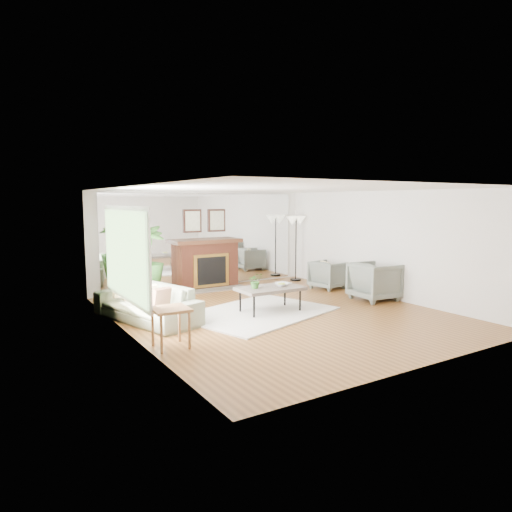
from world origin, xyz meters
TOP-DOWN VIEW (x-y plane):
  - ground at (0.00, 0.00)m, footprint 7.00×7.00m
  - wall_left at (-2.99, 0.00)m, footprint 0.02×7.00m
  - wall_right at (2.99, 0.00)m, footprint 0.02×7.00m
  - wall_back at (0.00, 3.49)m, footprint 6.00×0.02m
  - mirror_panel at (0.00, 3.47)m, footprint 5.40×0.04m
  - window_panel at (-2.96, 0.40)m, footprint 0.04×2.40m
  - fireplace at (0.00, 3.26)m, footprint 1.85×0.83m
  - area_rug at (-0.37, 0.23)m, footprint 3.40×2.85m
  - coffee_table at (-0.10, 0.17)m, footprint 1.33×0.79m
  - sofa at (-2.45, 0.88)m, footprint 1.52×2.49m
  - armchair_back at (2.60, 1.53)m, footprint 0.92×0.90m
  - armchair_front at (2.60, -0.10)m, footprint 1.02×0.99m
  - side_table at (-2.65, -0.88)m, footprint 0.57×0.57m
  - potted_ficus at (-2.00, 2.35)m, footprint 0.92×0.92m
  - floor_lamp at (2.60, 2.94)m, footprint 0.60×0.33m
  - tabletop_plant at (-0.43, 0.22)m, footprint 0.34×0.32m
  - fruit_bowl at (0.14, 0.12)m, footprint 0.26×0.26m
  - book at (0.25, 0.35)m, footprint 0.24×0.31m

SIDE VIEW (x-z plane):
  - ground at x=0.00m, z-range 0.00..0.00m
  - area_rug at x=-0.37m, z-range 0.00..0.03m
  - sofa at x=-2.45m, z-range 0.00..0.68m
  - armchair_back at x=2.60m, z-range 0.00..0.72m
  - armchair_front at x=2.60m, z-range 0.00..0.87m
  - coffee_table at x=-0.10m, z-range 0.22..0.74m
  - side_table at x=-2.65m, z-range 0.21..0.84m
  - book at x=0.25m, z-range 0.53..0.55m
  - fruit_bowl at x=0.14m, z-range 0.53..0.58m
  - fireplace at x=0.00m, z-range -0.37..1.68m
  - tabletop_plant at x=-0.43m, z-range 0.53..0.84m
  - potted_ficus at x=-2.00m, z-range 0.06..1.86m
  - wall_left at x=-2.99m, z-range 0.00..2.50m
  - wall_right at x=2.99m, z-range 0.00..2.50m
  - wall_back at x=0.00m, z-range 0.00..2.50m
  - mirror_panel at x=0.00m, z-range 0.05..2.45m
  - window_panel at x=-2.96m, z-range 0.60..2.10m
  - floor_lamp at x=2.60m, z-range 0.65..2.48m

